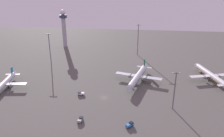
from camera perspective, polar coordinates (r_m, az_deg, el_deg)
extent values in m
plane|color=#56544F|center=(142.62, -2.00, -7.35)|extent=(416.00, 416.00, 0.00)
cylinder|color=#A8A8B2|center=(252.29, -11.96, 8.93)|extent=(4.40, 4.40, 31.32)
cylinder|color=#2D3847|center=(249.22, -12.27, 12.78)|extent=(8.00, 8.00, 3.00)
sphere|color=silver|center=(248.67, -12.35, 13.69)|extent=(5.60, 5.60, 5.60)
cylinder|color=white|center=(167.32, -25.82, -3.62)|extent=(8.05, 33.99, 3.57)
cone|color=white|center=(182.54, -23.59, -1.21)|extent=(3.53, 3.03, 3.21)
cube|color=white|center=(168.16, -25.69, -3.54)|extent=(30.29, 7.73, 0.33)
cube|color=white|center=(180.96, -23.80, -1.37)|extent=(10.54, 3.61, 0.33)
cube|color=#1984B2|center=(179.71, -23.97, -0.57)|extent=(0.68, 3.02, 6.10)
cylinder|color=slate|center=(166.32, -24.03, -3.78)|extent=(2.50, 3.63, 2.07)
cube|color=#1984B2|center=(167.71, -25.77, -3.92)|extent=(7.33, 31.26, 0.34)
cylinder|color=#333338|center=(169.05, -24.79, -3.81)|extent=(0.26, 0.26, 3.33)
cylinder|color=black|center=(169.72, -24.70, -4.32)|extent=(0.51, 1.07, 1.03)
cylinder|color=#333338|center=(170.77, -26.06, -3.78)|extent=(0.26, 0.26, 3.33)
cylinder|color=black|center=(171.43, -25.96, -4.28)|extent=(0.51, 1.07, 1.03)
cylinder|color=silver|center=(162.68, 6.58, -1.97)|extent=(13.72, 37.97, 4.03)
cone|color=silver|center=(144.88, 4.41, -4.97)|extent=(4.36, 3.45, 3.83)
cone|color=silver|center=(181.22, 8.32, 0.46)|extent=(4.27, 3.81, 3.63)
cube|color=silver|center=(163.71, 6.67, -1.90)|extent=(33.92, 12.84, 0.37)
cube|color=silver|center=(179.31, 8.17, 0.31)|extent=(11.94, 5.46, 0.37)
cube|color=#146B4C|center=(177.88, 8.20, 1.25)|extent=(1.18, 3.36, 6.90)
cylinder|color=slate|center=(162.78, 8.64, -2.43)|extent=(3.24, 4.29, 2.34)
cylinder|color=slate|center=(165.43, 4.71, -1.84)|extent=(3.24, 4.29, 2.34)
cube|color=#146B4C|center=(163.13, 6.56, -2.32)|extent=(12.55, 34.91, 0.38)
cylinder|color=#333338|center=(152.73, 5.32, -4.33)|extent=(0.30, 0.30, 3.77)
cylinder|color=black|center=(153.56, 5.29, -4.96)|extent=(0.71, 1.24, 1.17)
cylinder|color=#333338|center=(165.28, 7.58, -2.34)|extent=(0.30, 0.30, 3.77)
cylinder|color=black|center=(166.05, 7.54, -2.93)|extent=(0.71, 1.24, 1.17)
cylinder|color=#333338|center=(166.33, 6.02, -2.11)|extent=(0.30, 0.30, 3.77)
cylinder|color=black|center=(167.10, 5.99, -2.70)|extent=(0.71, 1.24, 1.17)
cylinder|color=white|center=(179.68, 23.64, -1.46)|extent=(13.52, 36.23, 3.86)
cone|color=white|center=(195.09, 20.73, 0.73)|extent=(4.18, 3.33, 3.66)
cube|color=white|center=(178.97, 23.80, -1.65)|extent=(32.38, 12.63, 0.36)
cylinder|color=slate|center=(176.35, 22.23, -1.99)|extent=(3.13, 4.12, 2.23)
cylinder|color=slate|center=(182.23, 25.25, -1.73)|extent=(3.13, 4.12, 2.23)
cube|color=orange|center=(180.06, 23.59, -1.78)|extent=(12.36, 33.32, 0.37)
cylinder|color=#333338|center=(189.46, 21.76, -0.61)|extent=(0.28, 0.28, 3.60)
cylinder|color=black|center=(190.10, 21.69, -1.11)|extent=(0.69, 1.18, 1.12)
cylinder|color=#333338|center=(177.22, 23.36, -2.37)|extent=(0.28, 0.28, 3.60)
cylinder|color=black|center=(177.91, 23.28, -2.90)|extent=(0.69, 1.18, 1.12)
cylinder|color=#333338|center=(179.58, 24.57, -2.25)|extent=(0.28, 0.28, 3.60)
cylinder|color=black|center=(180.26, 24.49, -2.78)|extent=(0.69, 1.18, 1.12)
cube|color=gray|center=(121.85, -7.83, -12.56)|extent=(2.27, 2.35, 1.10)
cube|color=#1E232D|center=(121.35, -7.85, -12.20)|extent=(2.08, 2.08, 0.70)
cube|color=gray|center=(120.33, -8.18, -12.98)|extent=(2.23, 2.64, 1.40)
cylinder|color=black|center=(122.66, -8.14, -12.63)|extent=(0.42, 0.93, 0.90)
cylinder|color=black|center=(122.10, -7.39, -12.76)|extent=(0.42, 0.93, 0.90)
cylinder|color=black|center=(120.64, -8.64, -13.31)|extent=(0.42, 0.93, 0.90)
cylinder|color=black|center=(120.07, -7.87, -13.45)|extent=(0.42, 0.93, 0.90)
cube|color=#3372BF|center=(117.39, 4.85, -13.89)|extent=(2.90, 2.90, 1.10)
cube|color=#1E232D|center=(116.87, 4.86, -13.53)|extent=(2.61, 2.61, 0.70)
cube|color=#3372BF|center=(116.23, 4.15, -14.18)|extent=(3.05, 3.06, 1.40)
cylinder|color=black|center=(118.37, 4.65, -13.87)|extent=(0.84, 0.85, 0.90)
cylinder|color=black|center=(117.39, 5.24, -14.24)|extent=(0.84, 0.85, 0.90)
cylinder|color=black|center=(116.85, 3.66, -14.37)|extent=(0.84, 0.85, 0.90)
cylinder|color=black|center=(115.86, 4.25, -14.75)|extent=(0.84, 0.85, 0.90)
cube|color=white|center=(146.53, -8.22, -6.29)|extent=(2.27, 2.18, 1.10)
cube|color=#1E232D|center=(146.11, -8.24, -5.98)|extent=(2.00, 2.00, 0.70)
cube|color=white|center=(145.87, -7.52, -6.32)|extent=(2.56, 2.13, 1.40)
cylinder|color=black|center=(146.18, -8.43, -6.62)|extent=(0.92, 0.38, 0.90)
cylinder|color=black|center=(147.58, -8.20, -6.32)|extent=(0.92, 0.38, 0.90)
cylinder|color=black|center=(145.34, -7.42, -6.74)|extent=(0.92, 0.38, 0.90)
cylinder|color=black|center=(146.75, -7.21, -6.44)|extent=(0.92, 0.38, 0.90)
cylinder|color=slate|center=(200.99, -15.46, 4.79)|extent=(0.70, 0.70, 27.09)
cube|color=slate|center=(197.81, -15.83, 8.38)|extent=(4.80, 0.40, 0.40)
sphere|color=#F9EAB2|center=(198.50, -16.31, 8.37)|extent=(0.90, 0.90, 0.90)
sphere|color=#F9EAB2|center=(197.14, -15.34, 8.38)|extent=(0.90, 0.90, 0.90)
cylinder|color=slate|center=(130.41, 15.51, -5.50)|extent=(0.70, 0.70, 22.66)
cube|color=slate|center=(126.03, 15.99, -1.15)|extent=(4.80, 0.40, 0.40)
sphere|color=#F9EAB2|center=(125.74, 15.18, -1.12)|extent=(0.90, 0.90, 0.90)
sphere|color=#F9EAB2|center=(126.35, 16.79, -1.18)|extent=(0.90, 0.90, 0.90)
cylinder|color=slate|center=(218.85, 6.57, 7.17)|extent=(0.70, 0.70, 30.02)
cube|color=slate|center=(215.75, 6.74, 10.88)|extent=(4.80, 0.40, 0.40)
sphere|color=#F9EAB2|center=(215.76, 6.25, 10.90)|extent=(0.90, 0.90, 0.90)
sphere|color=#F9EAB2|center=(215.76, 7.23, 10.86)|extent=(0.90, 0.90, 0.90)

